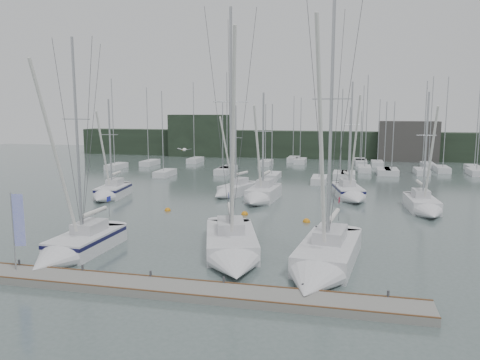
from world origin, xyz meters
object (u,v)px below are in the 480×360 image
sailboat_near_left (72,249)px  sailboat_mid_c (260,196)px  buoy_a (245,215)px  sailboat_mid_e (425,207)px  sailboat_near_center (233,252)px  sailboat_mid_d (351,194)px  buoy_b (306,222)px  sailboat_mid_a (109,193)px  buoy_c (168,211)px  sailboat_mid_b (231,191)px  sailboat_near_right (322,264)px  dock_banner (17,224)px

sailboat_near_left → sailboat_mid_c: 21.32m
sailboat_mid_c → buoy_a: (-0.31, -5.68, -0.61)m
buoy_a → sailboat_mid_e: bearing=14.9°
sailboat_near_center → sailboat_mid_d: size_ratio=1.29×
buoy_b → sailboat_near_left: bearing=-136.7°
sailboat_mid_a → sailboat_mid_c: size_ratio=0.94×
buoy_c → buoy_a: bearing=0.4°
sailboat_near_center → sailboat_mid_b: 21.33m
sailboat_near_center → sailboat_mid_e: sailboat_near_center is taller
sailboat_near_center → buoy_a: 12.51m
sailboat_near_right → sailboat_mid_b: sailboat_near_right is taller
sailboat_near_center → buoy_c: bearing=109.9°
buoy_c → dock_banner: size_ratio=0.13×
sailboat_near_left → dock_banner: sailboat_near_left is taller
sailboat_near_center → sailboat_mid_c: bearing=78.6°
sailboat_near_center → sailboat_mid_b: size_ratio=1.60×
sailboat_near_left → sailboat_mid_d: sailboat_near_left is taller
sailboat_mid_b → sailboat_mid_d: size_ratio=0.81×
buoy_a → sailboat_near_left: bearing=-119.2°
sailboat_mid_b → sailboat_mid_c: size_ratio=0.89×
sailboat_mid_b → sailboat_mid_e: (18.70, -4.24, 0.04)m
buoy_a → buoy_b: size_ratio=0.99×
sailboat_near_right → sailboat_near_center: bearing=175.1°
sailboat_mid_a → buoy_b: sailboat_mid_a is taller
sailboat_near_right → sailboat_mid_a: 28.48m
sailboat_mid_c → dock_banner: sailboat_mid_c is taller
sailboat_near_right → sailboat_mid_e: (7.98, 17.56, -0.04)m
sailboat_mid_c → sailboat_mid_d: sailboat_mid_d is taller
sailboat_near_right → sailboat_mid_b: (-10.73, 21.80, -0.08)m
sailboat_mid_b → sailboat_mid_d: (12.33, 0.83, 0.07)m
sailboat_near_right → dock_banner: size_ratio=3.80×
sailboat_mid_c → sailboat_near_right: bearing=-65.1°
sailboat_mid_a → sailboat_mid_e: 30.51m
sailboat_mid_c → sailboat_mid_d: (8.71, 3.48, -0.03)m
sailboat_mid_a → buoy_b: size_ratio=17.82×
sailboat_mid_b → dock_banner: bearing=-84.3°
buoy_c → sailboat_mid_c: bearing=37.6°
sailboat_mid_e → dock_banner: size_ratio=2.63×
sailboat_mid_c → sailboat_mid_a: bearing=-169.0°
buoy_a → dock_banner: dock_banner is taller
sailboat_mid_c → sailboat_mid_d: size_ratio=0.91×
sailboat_mid_a → dock_banner: sailboat_mid_a is taller
buoy_b → sailboat_mid_b: bearing=132.0°
sailboat_mid_a → buoy_a: sailboat_mid_a is taller
sailboat_mid_d → sailboat_mid_c: bearing=-169.9°
buoy_c → sailboat_near_left: bearing=-92.8°
sailboat_mid_c → buoy_a: 5.72m
sailboat_mid_e → sailboat_mid_d: bearing=137.4°
sailboat_near_right → buoy_a: (-7.41, 13.48, -0.59)m
buoy_a → sailboat_near_center: bearing=-80.8°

